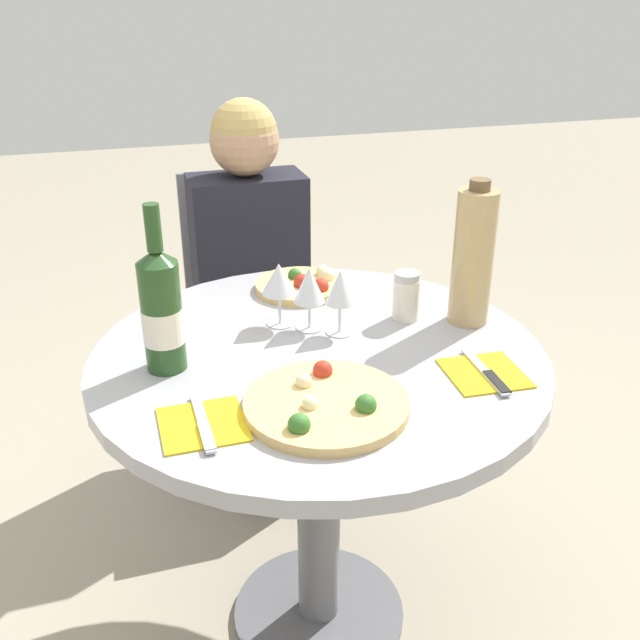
# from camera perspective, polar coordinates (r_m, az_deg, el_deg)

# --- Properties ---
(ground_plane) EXTENTS (12.00, 12.00, 0.00)m
(ground_plane) POSITION_cam_1_polar(r_m,az_deg,el_deg) (1.99, -0.10, -22.50)
(ground_plane) COLOR #9E937F
(ground_plane) RESTS_ON ground
(dining_table) EXTENTS (0.97, 0.97, 0.77)m
(dining_table) POSITION_cam_1_polar(r_m,az_deg,el_deg) (1.59, -0.11, -7.39)
(dining_table) COLOR slate
(dining_table) RESTS_ON ground_plane
(chair_behind_diner) EXTENTS (0.37, 0.37, 0.94)m
(chair_behind_diner) POSITION_cam_1_polar(r_m,az_deg,el_deg) (2.39, -5.73, -0.14)
(chair_behind_diner) COLOR slate
(chair_behind_diner) RESTS_ON ground_plane
(seated_diner) EXTENTS (0.34, 0.41, 1.18)m
(seated_diner) POSITION_cam_1_polar(r_m,az_deg,el_deg) (2.23, -5.13, 0.76)
(seated_diner) COLOR black
(seated_diner) RESTS_ON ground_plane
(pizza_large) EXTENTS (0.30, 0.30, 0.05)m
(pizza_large) POSITION_cam_1_polar(r_m,az_deg,el_deg) (1.31, 0.47, -6.71)
(pizza_large) COLOR #DBB26B
(pizza_large) RESTS_ON dining_table
(pizza_small_far) EXTENTS (0.23, 0.23, 0.05)m
(pizza_small_far) POSITION_cam_1_polar(r_m,az_deg,el_deg) (1.81, -1.36, 2.88)
(pizza_small_far) COLOR #DBB26B
(pizza_small_far) RESTS_ON dining_table
(wine_bottle) EXTENTS (0.08, 0.08, 0.34)m
(wine_bottle) POSITION_cam_1_polar(r_m,az_deg,el_deg) (1.43, -12.55, 0.73)
(wine_bottle) COLOR #23471E
(wine_bottle) RESTS_ON dining_table
(tall_carafe) EXTENTS (0.09, 0.09, 0.33)m
(tall_carafe) POSITION_cam_1_polar(r_m,az_deg,el_deg) (1.62, 12.14, 4.96)
(tall_carafe) COLOR tan
(tall_carafe) RESTS_ON dining_table
(sugar_shaker) EXTENTS (0.06, 0.06, 0.11)m
(sugar_shaker) POSITION_cam_1_polar(r_m,az_deg,el_deg) (1.65, 6.91, 1.91)
(sugar_shaker) COLOR silver
(sugar_shaker) RESTS_ON dining_table
(wine_glass_front_right) EXTENTS (0.06, 0.06, 0.15)m
(wine_glass_front_right) POSITION_cam_1_polar(r_m,az_deg,el_deg) (1.55, 1.62, 2.50)
(wine_glass_front_right) COLOR silver
(wine_glass_front_right) RESTS_ON dining_table
(wine_glass_center) EXTENTS (0.07, 0.07, 0.15)m
(wine_glass_center) POSITION_cam_1_polar(r_m,az_deg,el_deg) (1.57, -0.87, 2.75)
(wine_glass_center) COLOR silver
(wine_glass_center) RESTS_ON dining_table
(wine_glass_back_left) EXTENTS (0.08, 0.08, 0.15)m
(wine_glass_back_left) POSITION_cam_1_polar(r_m,az_deg,el_deg) (1.59, -3.30, 3.23)
(wine_glass_back_left) COLOR silver
(wine_glass_back_left) RESTS_ON dining_table
(place_setting_left) EXTENTS (0.15, 0.19, 0.01)m
(place_setting_left) POSITION_cam_1_polar(r_m,az_deg,el_deg) (1.28, -9.34, -8.27)
(place_setting_left) COLOR gold
(place_setting_left) RESTS_ON dining_table
(place_setting_right) EXTENTS (0.16, 0.19, 0.01)m
(place_setting_right) POSITION_cam_1_polar(r_m,az_deg,el_deg) (1.46, 13.08, -4.18)
(place_setting_right) COLOR gold
(place_setting_right) RESTS_ON dining_table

